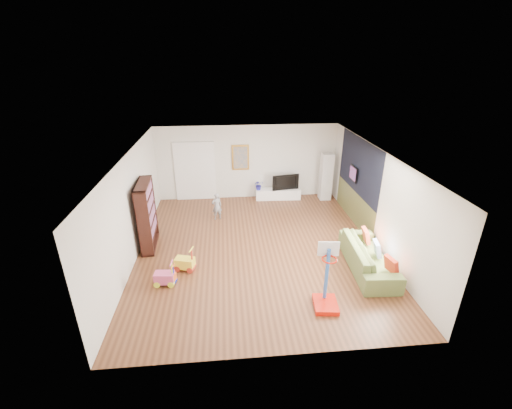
{
  "coord_description": "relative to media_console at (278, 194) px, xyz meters",
  "views": [
    {
      "loc": [
        -0.81,
        -8.21,
        4.99
      ],
      "look_at": [
        0.0,
        0.4,
        1.15
      ],
      "focal_mm": 24.0,
      "sensor_mm": 36.0,
      "label": 1
    }
  ],
  "objects": [
    {
      "name": "child",
      "position": [
        -2.24,
        -1.51,
        0.26
      ],
      "size": [
        0.38,
        0.31,
        0.9
      ],
      "primitive_type": "imported",
      "rotation": [
        0.0,
        0.0,
        3.47
      ],
      "color": "gray",
      "rests_on": "ground"
    },
    {
      "name": "ride_on_pink",
      "position": [
        -3.43,
        -4.89,
        0.11
      ],
      "size": [
        0.47,
        0.32,
        0.6
      ],
      "primitive_type": "cube",
      "rotation": [
        0.0,
        0.0,
        -0.08
      ],
      "color": "#D45387",
      "rests_on": "ground"
    },
    {
      "name": "artwork_right",
      "position": [
        2.06,
        -1.85,
        1.36
      ],
      "size": [
        0.04,
        0.56,
        0.46
      ],
      "primitive_type": "cube",
      "color": "#7F3F8C",
      "rests_on": "wall_right"
    },
    {
      "name": "ceiling",
      "position": [
        -1.11,
        -3.45,
        2.51
      ],
      "size": [
        6.5,
        7.5,
        0.0
      ],
      "primitive_type": "cube",
      "color": "white",
      "rests_on": "ground"
    },
    {
      "name": "wall_back",
      "position": [
        -1.11,
        0.3,
        1.16
      ],
      "size": [
        6.5,
        0.0,
        2.7
      ],
      "primitive_type": "cube",
      "color": "silver",
      "rests_on": "ground"
    },
    {
      "name": "pillow_left",
      "position": [
        1.79,
        -5.37,
        0.34
      ],
      "size": [
        0.19,
        0.4,
        0.39
      ],
      "primitive_type": "cube",
      "rotation": [
        0.0,
        0.0,
        0.23
      ],
      "color": "#AC2915",
      "rests_on": "sofa"
    },
    {
      "name": "navy_accent",
      "position": [
        2.12,
        -2.05,
        1.66
      ],
      "size": [
        0.01,
        3.2,
        1.7
      ],
      "primitive_type": "cube",
      "color": "black",
      "rests_on": "wall_right"
    },
    {
      "name": "tv",
      "position": [
        0.24,
        0.0,
        0.48
      ],
      "size": [
        1.01,
        0.3,
        0.58
      ],
      "primitive_type": "imported",
      "rotation": [
        0.0,
        0.0,
        0.17
      ],
      "color": "black",
      "rests_on": "media_console"
    },
    {
      "name": "floor",
      "position": [
        -1.11,
        -3.45,
        -0.19
      ],
      "size": [
        6.5,
        7.5,
        0.0
      ],
      "primitive_type": "cube",
      "color": "brown",
      "rests_on": "ground"
    },
    {
      "name": "ride_on_yellow",
      "position": [
        -3.02,
        -4.33,
        0.12
      ],
      "size": [
        0.53,
        0.41,
        0.62
      ],
      "primitive_type": "cube",
      "rotation": [
        0.0,
        0.0,
        -0.28
      ],
      "color": "yellow",
      "rests_on": "ground"
    },
    {
      "name": "doorway",
      "position": [
        -3.01,
        0.26,
        0.86
      ],
      "size": [
        1.45,
        0.06,
        2.1
      ],
      "primitive_type": "cube",
      "color": "white",
      "rests_on": "ground"
    },
    {
      "name": "tall_cabinet",
      "position": [
        1.73,
        -0.15,
        0.68
      ],
      "size": [
        0.41,
        0.41,
        1.74
      ],
      "primitive_type": "cube",
      "rotation": [
        0.0,
        0.0,
        -0.02
      ],
      "color": "silver",
      "rests_on": "ground"
    },
    {
      "name": "wall_right",
      "position": [
        2.14,
        -3.45,
        1.16
      ],
      "size": [
        0.0,
        7.5,
        2.7
      ],
      "primitive_type": "cube",
      "color": "white",
      "rests_on": "ground"
    },
    {
      "name": "painting_back",
      "position": [
        -1.36,
        0.26,
        1.36
      ],
      "size": [
        0.62,
        0.06,
        0.92
      ],
      "primitive_type": "cube",
      "color": "gold",
      "rests_on": "wall_back"
    },
    {
      "name": "sofa",
      "position": [
        1.56,
        -4.68,
        0.15
      ],
      "size": [
        1.06,
        2.38,
        0.68
      ],
      "primitive_type": "imported",
      "rotation": [
        0.0,
        0.0,
        1.51
      ],
      "color": "#5E6F37",
      "rests_on": "ground"
    },
    {
      "name": "wall_left",
      "position": [
        -4.36,
        -3.45,
        1.16
      ],
      "size": [
        0.0,
        7.5,
        2.7
      ],
      "primitive_type": "cube",
      "color": "white",
      "rests_on": "ground"
    },
    {
      "name": "pillow_center",
      "position": [
        1.77,
        -4.65,
        0.34
      ],
      "size": [
        0.16,
        0.39,
        0.38
      ],
      "primitive_type": "cube",
      "rotation": [
        0.0,
        0.0,
        -0.16
      ],
      "color": "silver",
      "rests_on": "sofa"
    },
    {
      "name": "bookshelf",
      "position": [
        -4.11,
        -3.01,
        0.74
      ],
      "size": [
        0.41,
        1.3,
        1.87
      ],
      "primitive_type": "cube",
      "rotation": [
        0.0,
        0.0,
        0.06
      ],
      "color": "black",
      "rests_on": "ground"
    },
    {
      "name": "media_console",
      "position": [
        0.0,
        0.0,
        0.0
      ],
      "size": [
        1.66,
        0.49,
        0.38
      ],
      "primitive_type": "cube",
      "rotation": [
        0.0,
        0.0,
        -0.05
      ],
      "color": "white",
      "rests_on": "ground"
    },
    {
      "name": "basketball_hoop",
      "position": [
        0.11,
        -6.0,
        0.55
      ],
      "size": [
        0.57,
        0.67,
        1.48
      ],
      "primitive_type": "cube",
      "rotation": [
        0.0,
        0.0,
        -0.11
      ],
      "color": "red",
      "rests_on": "ground"
    },
    {
      "name": "wall_front",
      "position": [
        -1.11,
        -7.2,
        1.16
      ],
      "size": [
        6.5,
        0.0,
        2.7
      ],
      "primitive_type": "cube",
      "color": "silver",
      "rests_on": "ground"
    },
    {
      "name": "ride_on_orange",
      "position": [
        -3.37,
        -4.86,
        0.06
      ],
      "size": [
        0.42,
        0.33,
        0.5
      ],
      "primitive_type": "cube",
      "rotation": [
        0.0,
        0.0,
        -0.28
      ],
      "color": "#E65B1F",
      "rests_on": "ground"
    },
    {
      "name": "pillow_right",
      "position": [
        1.75,
        -3.98,
        0.34
      ],
      "size": [
        0.14,
        0.39,
        0.39
      ],
      "primitive_type": "cube",
      "rotation": [
        0.0,
        0.0,
        -0.1
      ],
      "color": "#C5452B",
      "rests_on": "sofa"
    },
    {
      "name": "vase_plant",
      "position": [
        -0.72,
        0.0,
        0.38
      ],
      "size": [
        0.37,
        0.34,
        0.37
      ],
      "primitive_type": "imported",
      "rotation": [
        0.0,
        0.0,
        0.15
      ],
      "color": "#23219C",
      "rests_on": "media_console"
    },
    {
      "name": "olive_wainscot",
      "position": [
        2.12,
        -2.05,
        0.31
      ],
      "size": [
        0.01,
        3.2,
        1.0
      ],
      "primitive_type": "cube",
      "color": "brown",
      "rests_on": "wall_right"
    }
  ]
}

